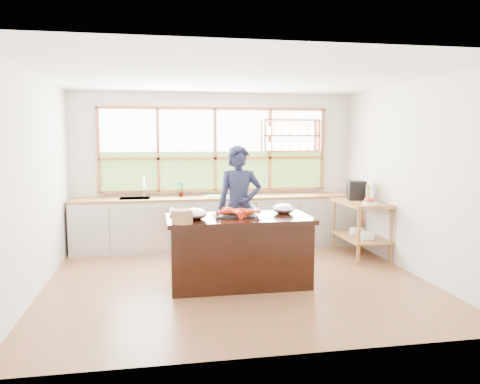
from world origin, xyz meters
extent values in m
plane|color=brown|center=(0.00, 0.00, 0.00)|extent=(5.00, 5.00, 0.00)
cube|color=silver|center=(0.00, 2.25, 1.35)|extent=(5.00, 0.02, 2.70)
cube|color=silver|center=(0.00, -2.25, 1.35)|extent=(5.00, 0.02, 2.70)
cube|color=silver|center=(-2.50, 0.00, 1.35)|extent=(0.02, 4.50, 2.70)
cube|color=silver|center=(2.50, 0.00, 1.35)|extent=(0.02, 4.50, 2.70)
cube|color=white|center=(0.00, 0.00, 2.70)|extent=(5.00, 4.50, 0.02)
cube|color=#C17743|center=(0.00, 2.22, 1.70)|extent=(4.05, 0.06, 1.50)
cube|color=white|center=(0.00, 2.24, 2.05)|extent=(3.98, 0.01, 0.75)
cube|color=#426321|center=(0.00, 2.24, 1.32)|extent=(3.98, 0.01, 0.70)
cube|color=#C17743|center=(1.35, 2.11, 2.23)|extent=(1.00, 0.28, 0.03)
cube|color=#C17743|center=(1.35, 2.11, 1.95)|extent=(1.00, 0.28, 0.03)
cube|color=#C17743|center=(1.35, 2.11, 1.67)|extent=(1.00, 0.28, 0.03)
cube|color=#C17743|center=(0.85, 2.11, 1.95)|extent=(0.03, 0.28, 0.55)
cube|color=#C17743|center=(1.85, 2.11, 1.95)|extent=(0.03, 0.28, 0.55)
cube|color=#BCB8B2|center=(0.00, 1.94, 0.42)|extent=(4.90, 0.62, 0.85)
cube|color=silver|center=(-1.10, 1.62, 0.43)|extent=(0.60, 0.01, 0.72)
cube|color=#A2683C|center=(0.00, 1.94, 0.88)|extent=(4.90, 0.62, 0.05)
cube|color=silver|center=(-1.40, 1.94, 0.82)|extent=(0.50, 0.42, 0.16)
cube|color=#A2683C|center=(2.45, 0.40, 0.45)|extent=(0.04, 0.04, 0.90)
cube|color=#A2683C|center=(2.45, 1.40, 0.45)|extent=(0.04, 0.04, 0.90)
cube|color=#A2683C|center=(1.93, 0.40, 0.45)|extent=(0.04, 0.04, 0.90)
cube|color=#A2683C|center=(1.93, 1.40, 0.45)|extent=(0.04, 0.04, 0.90)
cube|color=#A2683C|center=(2.19, 0.90, 0.32)|extent=(0.62, 1.10, 0.03)
cube|color=#A2683C|center=(2.19, 0.90, 0.88)|extent=(0.62, 1.10, 0.05)
cylinder|color=white|center=(2.19, 0.65, 0.39)|extent=(0.24, 0.24, 0.11)
cylinder|color=white|center=(2.19, 1.05, 0.38)|extent=(0.24, 0.24, 0.09)
cube|color=black|center=(0.00, -0.20, 0.42)|extent=(1.77, 0.82, 0.84)
cube|color=black|center=(0.00, -0.20, 0.87)|extent=(1.85, 0.90, 0.06)
imported|color=#191C37|center=(0.15, 0.62, 0.90)|extent=(0.67, 0.46, 1.80)
imported|color=slate|center=(-0.63, 2.00, 1.04)|extent=(0.17, 0.13, 0.29)
cube|color=#64D051|center=(-0.02, 1.94, 0.91)|extent=(0.45, 0.38, 0.01)
cube|color=black|center=(2.19, 1.11, 1.06)|extent=(0.33, 0.34, 0.31)
cylinder|color=#B1B657|center=(2.24, 0.78, 1.04)|extent=(0.08, 0.08, 0.28)
cylinder|color=white|center=(2.14, 0.50, 0.93)|extent=(0.22, 0.22, 0.05)
sphere|color=red|center=(2.19, 0.50, 0.97)|extent=(0.07, 0.07, 0.07)
sphere|color=red|center=(2.16, 0.55, 0.97)|extent=(0.07, 0.07, 0.07)
sphere|color=red|center=(2.10, 0.53, 0.97)|extent=(0.07, 0.07, 0.07)
sphere|color=red|center=(2.10, 0.47, 0.97)|extent=(0.07, 0.07, 0.07)
sphere|color=red|center=(2.16, 0.45, 0.97)|extent=(0.07, 0.07, 0.07)
cube|color=black|center=(-0.04, -0.14, 0.91)|extent=(0.56, 0.41, 0.02)
ellipsoid|color=red|center=(-0.16, -0.19, 0.96)|extent=(0.23, 0.15, 0.08)
ellipsoid|color=red|center=(0.04, -0.12, 0.96)|extent=(0.23, 0.14, 0.08)
ellipsoid|color=red|center=(0.14, -0.24, 0.96)|extent=(0.21, 0.21, 0.08)
ellipsoid|color=red|center=(-0.09, -0.02, 0.96)|extent=(0.18, 0.23, 0.08)
ellipsoid|color=red|center=(-0.02, -0.28, 0.96)|extent=(0.11, 0.22, 0.08)
ellipsoid|color=silver|center=(-0.58, -0.29, 0.96)|extent=(0.31, 0.31, 0.15)
ellipsoid|color=silver|center=(0.64, -0.05, 0.96)|extent=(0.28, 0.28, 0.14)
cylinder|color=silver|center=(0.16, -0.50, 0.90)|extent=(0.06, 0.06, 0.01)
cylinder|color=silver|center=(0.16, -0.50, 0.97)|extent=(0.01, 0.01, 0.13)
ellipsoid|color=silver|center=(0.16, -0.50, 1.07)|extent=(0.08, 0.08, 0.10)
cylinder|color=#9D784D|center=(-0.75, -0.54, 0.98)|extent=(0.25, 0.25, 0.16)
cylinder|color=white|center=(-0.83, 0.07, 0.94)|extent=(0.11, 0.31, 0.08)
camera|label=1|loc=(-1.04, -6.05, 1.91)|focal=35.00mm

